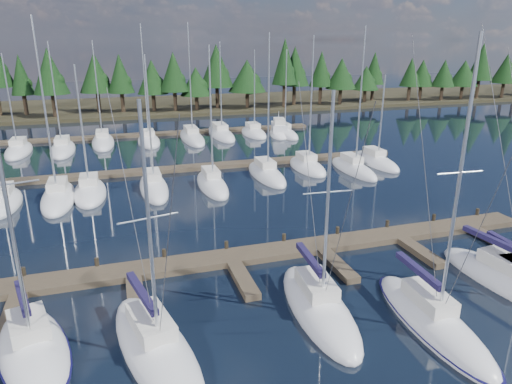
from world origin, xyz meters
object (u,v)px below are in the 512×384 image
object	(u,v)px
front_sailboat_2	(156,347)
front_sailboat_3	(318,307)
motor_yacht_right	(279,132)
front_sailboat_1	(33,349)
front_sailboat_4	(432,320)
main_dock	(233,262)

from	to	relation	value
front_sailboat_2	front_sailboat_3	bearing A→B (deg)	5.60
front_sailboat_2	motor_yacht_right	size ratio (longest dim) A/B	1.41
front_sailboat_2	front_sailboat_1	bearing A→B (deg)	163.85
front_sailboat_4	main_dock	bearing A→B (deg)	130.29
front_sailboat_4	motor_yacht_right	world-z (taller)	front_sailboat_4
main_dock	front_sailboat_1	world-z (taller)	front_sailboat_1
front_sailboat_1	front_sailboat_3	bearing A→B (deg)	-2.91
main_dock	motor_yacht_right	distance (m)	41.15
front_sailboat_2	motor_yacht_right	xyz separation A→B (m)	(22.24, 44.60, 0.18)
main_dock	front_sailboat_4	distance (m)	11.83
front_sailboat_3	front_sailboat_1	bearing A→B (deg)	177.09
front_sailboat_2	motor_yacht_right	distance (m)	49.84
front_sailboat_1	front_sailboat_2	size ratio (longest dim) A/B	1.21
main_dock	front_sailboat_3	size ratio (longest dim) A/B	3.65
motor_yacht_right	front_sailboat_3	bearing A→B (deg)	-107.64
front_sailboat_3	main_dock	bearing A→B (deg)	114.99
front_sailboat_1	front_sailboat_4	xyz separation A→B (m)	(18.25, -3.48, -0.00)
front_sailboat_1	front_sailboat_3	xyz separation A→B (m)	(13.50, -0.69, -0.02)
front_sailboat_4	motor_yacht_right	xyz separation A→B (m)	(9.18, 46.57, 0.16)
front_sailboat_1	front_sailboat_2	world-z (taller)	front_sailboat_1
main_dock	front_sailboat_4	world-z (taller)	front_sailboat_4
front_sailboat_1	main_dock	bearing A→B (deg)	27.64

